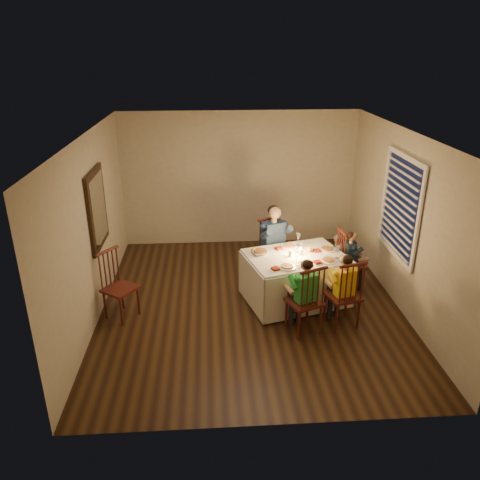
{
  "coord_description": "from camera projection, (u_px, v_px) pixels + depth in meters",
  "views": [
    {
      "loc": [
        -0.58,
        -6.26,
        3.7
      ],
      "look_at": [
        -0.15,
        0.15,
        1.01
      ],
      "focal_mm": 35.0,
      "sensor_mm": 36.0,
      "label": 1
    }
  ],
  "objects": [
    {
      "name": "chair_near_right",
      "position": [
        340.0,
        324.0,
        6.7
      ],
      "size": [
        0.52,
        0.51,
        1.05
      ],
      "primitive_type": null,
      "rotation": [
        0.0,
        0.0,
        3.4
      ],
      "color": "#3B1310",
      "rests_on": "ground"
    },
    {
      "name": "setting_yellow",
      "position": [
        328.0,
        261.0,
        6.85
      ],
      "size": [
        0.32,
        0.32,
        0.02
      ],
      "primitive_type": "cylinder",
      "rotation": [
        0.0,
        0.0,
        0.27
      ],
      "color": "white",
      "rests_on": "dining_table"
    },
    {
      "name": "wall_left",
      "position": [
        92.0,
        229.0,
        6.58
      ],
      "size": [
        0.02,
        5.0,
        2.6
      ],
      "primitive_type": "cube",
      "color": "beige",
      "rests_on": "ground"
    },
    {
      "name": "ground",
      "position": [
        250.0,
        304.0,
        7.23
      ],
      "size": [
        5.0,
        5.0,
        0.0
      ],
      "primitive_type": "plane",
      "color": "black",
      "rests_on": "ground"
    },
    {
      "name": "candle_right",
      "position": [
        301.0,
        252.0,
        7.04
      ],
      "size": [
        0.06,
        0.06,
        0.1
      ],
      "primitive_type": "cylinder",
      "color": "white",
      "rests_on": "dining_table"
    },
    {
      "name": "chair_adult",
      "position": [
        273.0,
        278.0,
        8.03
      ],
      "size": [
        0.55,
        0.54,
        1.05
      ],
      "primitive_type": null,
      "rotation": [
        0.0,
        0.0,
        0.39
      ],
      "color": "#3B1310",
      "rests_on": "ground"
    },
    {
      "name": "child_green",
      "position": [
        302.0,
        331.0,
        6.55
      ],
      "size": [
        0.47,
        0.46,
        1.11
      ],
      "primitive_type": null,
      "rotation": [
        0.0,
        0.0,
        3.51
      ],
      "color": "green",
      "rests_on": "ground"
    },
    {
      "name": "serving_bowl",
      "position": [
        260.0,
        252.0,
        7.07
      ],
      "size": [
        0.25,
        0.25,
        0.06
      ],
      "primitive_type": "imported",
      "rotation": [
        0.0,
        0.0,
        -0.04
      ],
      "color": "white",
      "rests_on": "dining_table"
    },
    {
      "name": "wall_right",
      "position": [
        403.0,
        222.0,
        6.86
      ],
      "size": [
        0.02,
        5.0,
        2.6
      ],
      "primitive_type": "cube",
      "color": "beige",
      "rests_on": "ground"
    },
    {
      "name": "wall_mirror",
      "position": [
        97.0,
        209.0,
        6.78
      ],
      "size": [
        0.06,
        0.95,
        1.15
      ],
      "color": "black",
      "rests_on": "wall_left"
    },
    {
      "name": "setting_teal",
      "position": [
        327.0,
        249.0,
        7.23
      ],
      "size": [
        0.32,
        0.32,
        0.02
      ],
      "primitive_type": "cylinder",
      "rotation": [
        0.0,
        0.0,
        0.27
      ],
      "color": "white",
      "rests_on": "dining_table"
    },
    {
      "name": "window_blinds",
      "position": [
        399.0,
        207.0,
        6.88
      ],
      "size": [
        0.07,
        1.34,
        1.54
      ],
      "color": "black",
      "rests_on": "wall_right"
    },
    {
      "name": "adult",
      "position": [
        273.0,
        278.0,
        8.03
      ],
      "size": [
        0.62,
        0.6,
        1.3
      ],
      "primitive_type": null,
      "rotation": [
        0.0,
        0.0,
        0.39
      ],
      "color": "navy",
      "rests_on": "ground"
    },
    {
      "name": "wall_back",
      "position": [
        239.0,
        179.0,
        9.02
      ],
      "size": [
        4.5,
        0.02,
        2.6
      ],
      "primitive_type": "cube",
      "color": "beige",
      "rests_on": "ground"
    },
    {
      "name": "chair_end",
      "position": [
        348.0,
        289.0,
        7.67
      ],
      "size": [
        0.45,
        0.47,
        1.05
      ],
      "primitive_type": null,
      "rotation": [
        0.0,
        0.0,
        1.68
      ],
      "color": "#3B1310",
      "rests_on": "ground"
    },
    {
      "name": "squash",
      "position": [
        254.0,
        250.0,
        7.11
      ],
      "size": [
        0.09,
        0.09,
        0.09
      ],
      "primitive_type": "sphere",
      "color": "yellow",
      "rests_on": "dining_table"
    },
    {
      "name": "ceiling",
      "position": [
        252.0,
        134.0,
        6.22
      ],
      "size": [
        5.0,
        5.0,
        0.0
      ],
      "primitive_type": "plane",
      "color": "white",
      "rests_on": "wall_back"
    },
    {
      "name": "dining_table",
      "position": [
        296.0,
        269.0,
        7.12
      ],
      "size": [
        1.71,
        1.42,
        0.74
      ],
      "rotation": [
        0.0,
        0.0,
        0.27
      ],
      "color": "white",
      "rests_on": "ground"
    },
    {
      "name": "setting_adult",
      "position": [
        289.0,
        247.0,
        7.31
      ],
      "size": [
        0.32,
        0.32,
        0.02
      ],
      "primitive_type": "cylinder",
      "rotation": [
        0.0,
        0.0,
        0.27
      ],
      "color": "white",
      "rests_on": "dining_table"
    },
    {
      "name": "child_teal",
      "position": [
        348.0,
        289.0,
        7.67
      ],
      "size": [
        0.32,
        0.35,
        1.01
      ],
      "primitive_type": null,
      "rotation": [
        0.0,
        0.0,
        1.68
      ],
      "color": "#172C3B",
      "rests_on": "ground"
    },
    {
      "name": "child_yellow",
      "position": [
        340.0,
        324.0,
        6.7
      ],
      "size": [
        0.45,
        0.43,
        1.1
      ],
      "primitive_type": null,
      "rotation": [
        0.0,
        0.0,
        3.4
      ],
      "color": "yellow",
      "rests_on": "ground"
    },
    {
      "name": "setting_green",
      "position": [
        287.0,
        267.0,
        6.65
      ],
      "size": [
        0.32,
        0.32,
        0.02
      ],
      "primitive_type": "cylinder",
      "rotation": [
        0.0,
        0.0,
        0.27
      ],
      "color": "white",
      "rests_on": "dining_table"
    },
    {
      "name": "candle_left",
      "position": [
        290.0,
        254.0,
        6.99
      ],
      "size": [
        0.06,
        0.06,
        0.1
      ],
      "primitive_type": "cylinder",
      "color": "white",
      "rests_on": "dining_table"
    },
    {
      "name": "orange_fruit",
      "position": [
        310.0,
        250.0,
        7.14
      ],
      "size": [
        0.08,
        0.08,
        0.08
      ],
      "primitive_type": "sphere",
      "color": "orange",
      "rests_on": "dining_table"
    },
    {
      "name": "chair_extra",
      "position": [
        123.0,
        316.0,
        6.9
      ],
      "size": [
        0.58,
        0.58,
        1.04
      ],
      "primitive_type": null,
      "rotation": [
        0.0,
        0.0,
        0.94
      ],
      "color": "#3B1310",
      "rests_on": "ground"
    },
    {
      "name": "chair_near_left",
      "position": [
        302.0,
        331.0,
        6.55
      ],
      "size": [
        0.55,
        0.54,
        1.05
      ],
      "primitive_type": null,
      "rotation": [
        0.0,
        0.0,
        3.51
      ],
      "color": "#3B1310",
      "rests_on": "ground"
    }
  ]
}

